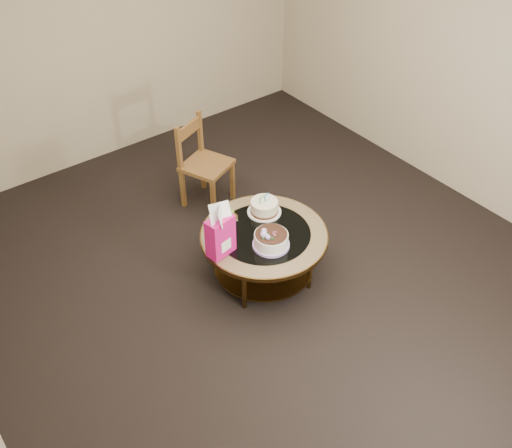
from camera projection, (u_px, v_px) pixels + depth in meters
ground at (264, 274)px, 4.79m from camera, size 5.00×5.00×0.00m
room_walls at (266, 110)px, 3.80m from camera, size 4.52×5.02×2.61m
coffee_table at (264, 240)px, 4.55m from camera, size 1.02×1.02×0.46m
decorated_cake at (271, 240)px, 4.34m from camera, size 0.29×0.29×0.17m
cream_cake at (264, 207)px, 4.66m from camera, size 0.28×0.28×0.18m
gift_bag at (220, 231)px, 4.19m from camera, size 0.23×0.18×0.43m
pillar_candle at (231, 216)px, 4.61m from camera, size 0.12×0.12×0.09m
dining_chair at (203, 163)px, 5.29m from camera, size 0.52×0.52×0.86m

